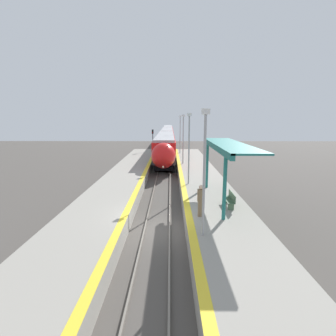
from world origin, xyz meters
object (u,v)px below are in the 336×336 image
at_px(train, 167,136).
at_px(platform_bench, 230,199).
at_px(lamppost_near, 204,166).
at_px(lamppost_mid, 189,144).
at_px(lamppost_farthest, 180,132).
at_px(railway_signal, 153,140).
at_px(person_waiting, 201,200).
at_px(lamppost_far, 183,136).

height_order(train, platform_bench, train).
distance_m(lamppost_near, lamppost_mid, 9.79).
bearing_deg(lamppost_farthest, railway_signal, 146.44).
height_order(platform_bench, person_waiting, person_waiting).
relative_size(train, person_waiting, 38.52).
height_order(person_waiting, lamppost_far, lamppost_far).
xyz_separation_m(person_waiting, railway_signal, (-4.62, 29.94, 0.82)).
xyz_separation_m(lamppost_near, lamppost_mid, (0.00, 9.79, 0.00)).
bearing_deg(lamppost_far, lamppost_farthest, 90.00).
bearing_deg(lamppost_farthest, lamppost_mid, -90.00).
relative_size(train, lamppost_far, 11.94).
height_order(railway_signal, lamppost_farthest, lamppost_farthest).
height_order(railway_signal, lamppost_mid, lamppost_mid).
height_order(platform_bench, lamppost_farthest, lamppost_farthest).
height_order(platform_bench, lamppost_mid, lamppost_mid).
distance_m(train, lamppost_near, 50.11).
xyz_separation_m(platform_bench, railway_signal, (-6.64, 28.26, 1.28)).
relative_size(train, lamppost_near, 11.94).
bearing_deg(person_waiting, lamppost_mid, 91.27).
distance_m(person_waiting, lamppost_mid, 7.76).
bearing_deg(lamppost_far, person_waiting, -89.45).
relative_size(railway_signal, lamppost_mid, 0.78).
bearing_deg(lamppost_mid, lamppost_far, 90.00).
bearing_deg(lamppost_mid, platform_bench, -69.07).
relative_size(platform_bench, lamppost_near, 0.30).
bearing_deg(railway_signal, platform_bench, -76.78).
height_order(railway_signal, lamppost_near, lamppost_near).
bearing_deg(lamppost_near, lamppost_farthest, 90.00).
relative_size(train, railway_signal, 15.21).
xyz_separation_m(train, lamppost_far, (2.27, -30.43, 2.04)).
bearing_deg(person_waiting, lamppost_near, -93.91).
height_order(railway_signal, lamppost_far, lamppost_far).
bearing_deg(railway_signal, lamppost_near, -82.16).
bearing_deg(railway_signal, lamppost_far, -70.74).
relative_size(lamppost_mid, lamppost_farthest, 1.00).
height_order(lamppost_mid, lamppost_farthest, same).
height_order(person_waiting, lamppost_near, lamppost_near).
height_order(platform_bench, lamppost_far, lamppost_far).
bearing_deg(lamppost_mid, person_waiting, -88.73).
xyz_separation_m(lamppost_near, lamppost_farthest, (0.00, 29.38, 0.00)).
distance_m(person_waiting, railway_signal, 30.31).
bearing_deg(lamppost_farthest, platform_bench, -85.06).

